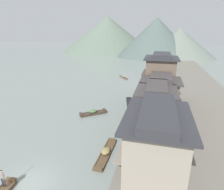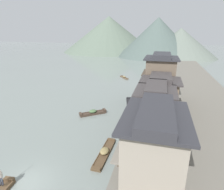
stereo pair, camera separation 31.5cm
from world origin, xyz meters
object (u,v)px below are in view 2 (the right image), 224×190
(boatman_person, at_px, (0,175))
(house_waterfront_narrow, at_px, (160,78))
(house_waterfront_tall, at_px, (159,95))
(mooring_post_dock_near, at_px, (118,162))
(mooring_post_dock_mid, at_px, (131,126))
(house_waterfront_second, at_px, (154,108))
(house_waterfront_nearest, at_px, (154,139))
(boat_moored_second, at_px, (93,113))
(boat_moored_nearest, at_px, (104,153))
(boat_moored_third, at_px, (129,103))
(boat_moored_far, at_px, (124,77))

(boatman_person, xyz_separation_m, house_waterfront_narrow, (12.24, 24.85, 3.33))
(house_waterfront_tall, distance_m, mooring_post_dock_near, 14.69)
(boatman_person, relative_size, mooring_post_dock_mid, 4.24)
(house_waterfront_tall, bearing_deg, boatman_person, -123.23)
(house_waterfront_second, bearing_deg, house_waterfront_nearest, -87.44)
(boat_moored_second, xyz_separation_m, house_waterfront_tall, (10.34, 2.23, 3.31))
(house_waterfront_second, bearing_deg, boat_moored_nearest, -127.53)
(boat_moored_nearest, height_order, boat_moored_third, boat_moored_nearest)
(boat_moored_far, xyz_separation_m, house_waterfront_narrow, (10.25, -18.06, 4.68))
(boat_moored_nearest, height_order, house_waterfront_nearest, house_waterfront_nearest)
(house_waterfront_tall, height_order, mooring_post_dock_mid, house_waterfront_tall)
(boat_moored_nearest, distance_m, boat_moored_second, 10.90)
(boatman_person, distance_m, boat_moored_far, 42.98)
(boat_moored_nearest, height_order, boat_moored_second, boat_moored_second)
(boat_moored_second, height_order, mooring_post_dock_near, mooring_post_dock_near)
(boat_moored_nearest, distance_m, boat_moored_far, 36.31)
(boat_moored_second, bearing_deg, house_waterfront_tall, 12.19)
(house_waterfront_second, distance_m, house_waterfront_narrow, 11.62)
(boat_moored_second, height_order, boat_moored_far, boat_moored_second)
(boatman_person, distance_m, mooring_post_dock_mid, 15.52)
(boat_moored_nearest, xyz_separation_m, boat_moored_far, (-5.04, 35.96, -0.03))
(boat_moored_third, height_order, house_waterfront_nearest, house_waterfront_nearest)
(boat_moored_third, height_order, mooring_post_dock_mid, mooring_post_dock_mid)
(mooring_post_dock_near, bearing_deg, boat_moored_far, 100.58)
(house_waterfront_tall, relative_size, mooring_post_dock_near, 6.51)
(boatman_person, xyz_separation_m, house_waterfront_nearest, (12.24, 5.62, 2.02))
(boat_moored_second, relative_size, house_waterfront_nearest, 0.49)
(boat_moored_nearest, relative_size, boat_moored_far, 1.53)
(boatman_person, relative_size, boat_moored_second, 0.75)
(boat_moored_far, xyz_separation_m, house_waterfront_second, (9.91, -29.61, 3.39))
(boatman_person, xyz_separation_m, boat_moored_far, (1.99, 42.92, -1.35))
(boat_moored_second, xyz_separation_m, boat_moored_third, (4.97, 6.39, -0.16))
(boatman_person, bearing_deg, boat_moored_second, 83.03)
(mooring_post_dock_near, bearing_deg, house_waterfront_tall, 76.96)
(boatman_person, height_order, boat_moored_second, boatman_person)
(boat_moored_second, relative_size, house_waterfront_second, 0.66)
(house_waterfront_second, xyz_separation_m, mooring_post_dock_near, (-2.79, -8.52, -2.52))
(boat_moored_nearest, distance_m, house_waterfront_nearest, 6.34)
(house_waterfront_tall, xyz_separation_m, mooring_post_dock_near, (-3.27, -14.10, -2.52))
(boat_moored_third, height_order, boat_moored_far, boat_moored_far)
(boat_moored_third, bearing_deg, boat_moored_far, 104.18)
(house_waterfront_tall, height_order, house_waterfront_narrow, house_waterfront_narrow)
(house_waterfront_nearest, bearing_deg, house_waterfront_second, 92.56)
(house_waterfront_second, bearing_deg, boat_moored_second, 161.26)
(house_waterfront_tall, bearing_deg, mooring_post_dock_near, -103.04)
(boat_moored_second, xyz_separation_m, house_waterfront_second, (9.86, -3.35, 3.30))
(boat_moored_second, distance_m, boat_moored_far, 26.26)
(boat_moored_far, relative_size, house_waterfront_tall, 0.59)
(boat_moored_second, xyz_separation_m, mooring_post_dock_mid, (7.07, -4.10, 0.65))
(house_waterfront_tall, relative_size, mooring_post_dock_mid, 8.91)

